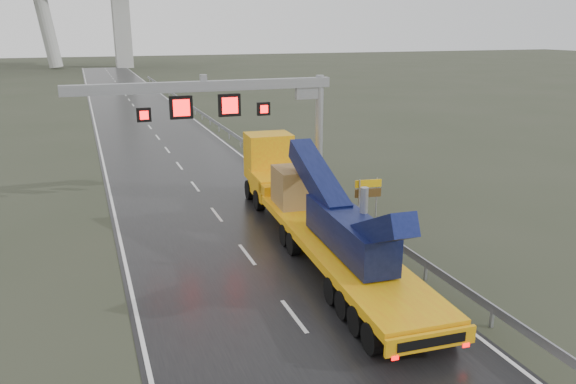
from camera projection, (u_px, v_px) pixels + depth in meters
name	position (u px, v px, depth m)	size (l,w,h in m)	color
ground	(342.00, 381.00, 16.34)	(400.00, 400.00, 0.00)	#2E3324
road	(158.00, 137.00, 52.36)	(11.00, 200.00, 0.02)	black
guardrail	(251.00, 146.00, 45.18)	(0.20, 140.00, 1.40)	gray
sign_gantry	(241.00, 106.00, 31.65)	(14.90, 1.20, 7.42)	#A7A8A3
heavy_haul_truck	(307.00, 201.00, 27.14)	(4.01, 20.01, 4.67)	orange
exit_sign_pair	(368.00, 192.00, 28.97)	(1.41, 0.27, 2.42)	#9B9CA3
striped_barrier	(333.00, 199.00, 31.83)	(0.60, 0.32, 1.02)	red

